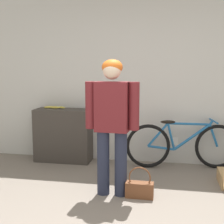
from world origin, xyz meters
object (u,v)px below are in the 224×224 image
bicycle (182,145)px  handbag (140,188)px  person (112,118)px  banana (55,107)px

bicycle → handbag: (-0.52, -1.19, -0.24)m
bicycle → handbag: bicycle is taller
person → banana: size_ratio=4.32×
bicycle → banana: (-2.02, 0.08, 0.51)m
person → handbag: (0.33, -0.03, -0.82)m
person → banana: bearing=137.4°
person → banana: (-1.17, 1.23, -0.07)m
bicycle → person: bearing=-135.7°
bicycle → handbag: bearing=-123.0°
person → bicycle: bearing=57.6°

